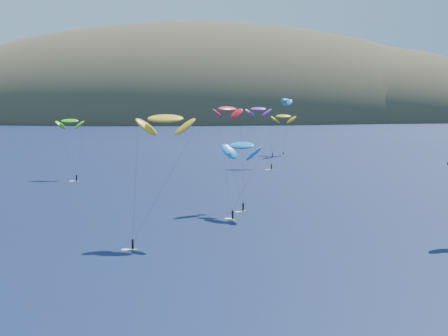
% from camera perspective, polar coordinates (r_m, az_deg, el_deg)
% --- Properties ---
extents(island, '(730.00, 300.00, 210.00)m').
position_cam_1_polar(island, '(621.76, -0.52, 3.65)').
color(island, '#3D3526').
rests_on(island, ground).
extents(kitesurfer_2, '(11.14, 10.67, 23.96)m').
position_cam_1_polar(kitesurfer_2, '(108.96, -5.38, 4.51)').
color(kitesurfer_2, '#BCD717').
rests_on(kitesurfer_2, ground).
extents(kitesurfer_3, '(8.02, 10.41, 19.35)m').
position_cam_1_polar(kitesurfer_3, '(192.92, -13.93, 4.18)').
color(kitesurfer_3, '#BCD717').
rests_on(kitesurfer_3, ground).
extents(kitesurfer_4, '(7.62, 8.54, 24.78)m').
position_cam_1_polar(kitesurfer_4, '(255.07, 5.72, 6.23)').
color(kitesurfer_4, '#BCD717').
rests_on(kitesurfer_4, ground).
extents(kitesurfer_5, '(10.10, 11.57, 17.43)m').
position_cam_1_polar(kitesurfer_5, '(130.83, 1.60, 2.07)').
color(kitesurfer_5, '#BCD717').
rests_on(kitesurfer_5, ground).
extents(kitesurfer_6, '(8.62, 12.30, 22.27)m').
position_cam_1_polar(kitesurfer_6, '(215.37, 3.16, 5.40)').
color(kitesurfer_6, '#BCD717').
rests_on(kitesurfer_6, ground).
extents(kitesurfer_9, '(8.08, 9.63, 24.15)m').
position_cam_1_polar(kitesurfer_9, '(138.77, 0.33, 5.40)').
color(kitesurfer_9, '#BCD717').
rests_on(kitesurfer_9, ground).
extents(kitesurfer_11, '(11.53, 12.83, 18.51)m').
position_cam_1_polar(kitesurfer_11, '(257.78, 5.45, 4.73)').
color(kitesurfer_11, '#BCD717').
rests_on(kitesurfer_11, ground).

